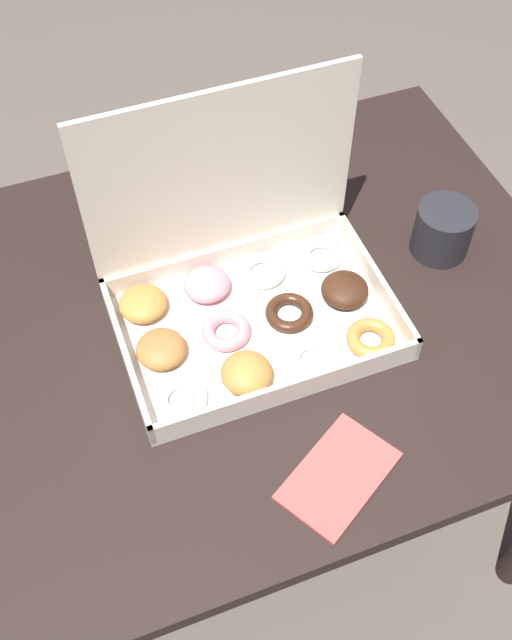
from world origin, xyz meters
TOP-DOWN VIEW (x-y plane):
  - ground_plane at (0.00, 0.00)m, footprint 8.00×8.00m
  - dining_table at (0.00, 0.00)m, footprint 1.12×0.81m
  - donut_box at (0.04, -0.00)m, footprint 0.40×0.28m
  - coffee_mug at (0.38, 0.01)m, footprint 0.09×0.09m
  - paper_napkin at (0.06, -0.30)m, footprint 0.19×0.16m

SIDE VIEW (x-z plane):
  - ground_plane at x=0.00m, z-range 0.00..0.00m
  - dining_table at x=0.00m, z-range 0.25..0.97m
  - paper_napkin at x=0.06m, z-range 0.71..0.72m
  - coffee_mug at x=0.38m, z-range 0.71..0.80m
  - donut_box at x=0.04m, z-range 0.61..0.93m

